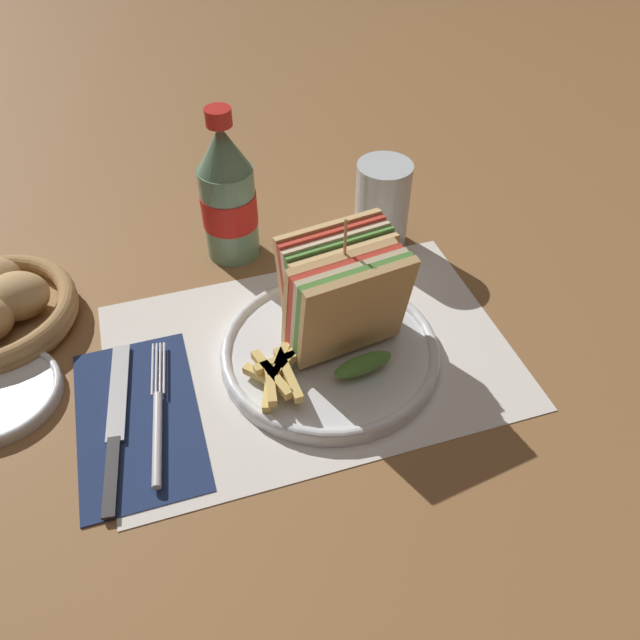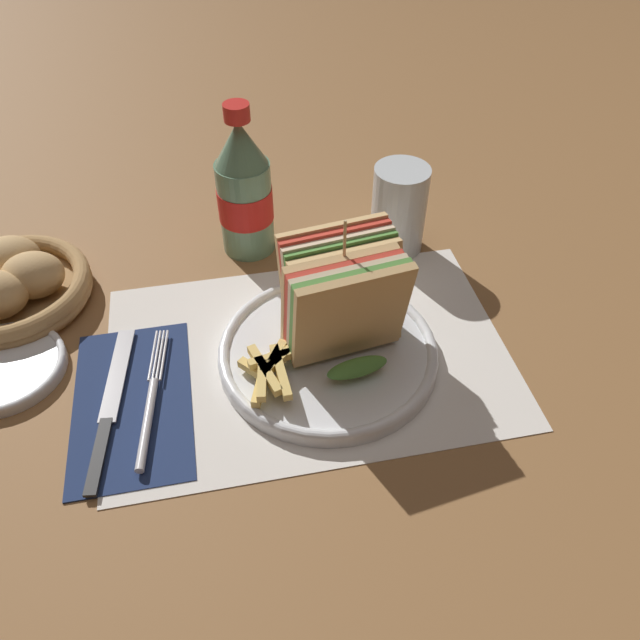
% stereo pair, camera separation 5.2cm
% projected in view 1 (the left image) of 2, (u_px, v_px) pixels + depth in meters
% --- Properties ---
extents(ground_plane, '(4.00, 4.00, 0.00)m').
position_uv_depth(ground_plane, '(325.00, 347.00, 0.70)').
color(ground_plane, olive).
extents(placemat, '(0.44, 0.30, 0.00)m').
position_uv_depth(placemat, '(310.00, 355.00, 0.69)').
color(placemat, silver).
rests_on(placemat, ground_plane).
extents(plate_main, '(0.24, 0.24, 0.02)m').
position_uv_depth(plate_main, '(326.00, 352.00, 0.68)').
color(plate_main, white).
rests_on(plate_main, ground_plane).
extents(club_sandwich, '(0.13, 0.12, 0.16)m').
position_uv_depth(club_sandwich, '(344.00, 298.00, 0.64)').
color(club_sandwich, tan).
rests_on(club_sandwich, plate_main).
extents(fries_pile, '(0.07, 0.08, 0.02)m').
position_uv_depth(fries_pile, '(277.00, 372.00, 0.63)').
color(fries_pile, '#E5C166').
rests_on(fries_pile, plate_main).
extents(napkin, '(0.12, 0.21, 0.00)m').
position_uv_depth(napkin, '(138.00, 417.00, 0.62)').
color(napkin, navy).
rests_on(napkin, ground_plane).
extents(fork, '(0.04, 0.18, 0.01)m').
position_uv_depth(fork, '(157.00, 422.00, 0.61)').
color(fork, silver).
rests_on(fork, napkin).
extents(knife, '(0.04, 0.21, 0.00)m').
position_uv_depth(knife, '(115.00, 422.00, 0.61)').
color(knife, black).
rests_on(knife, napkin).
extents(coke_bottle_near, '(0.07, 0.07, 0.20)m').
position_uv_depth(coke_bottle_near, '(228.00, 196.00, 0.76)').
color(coke_bottle_near, slate).
rests_on(coke_bottle_near, ground_plane).
extents(glass_near, '(0.07, 0.07, 0.12)m').
position_uv_depth(glass_near, '(382.00, 210.00, 0.80)').
color(glass_near, silver).
rests_on(glass_near, ground_plane).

